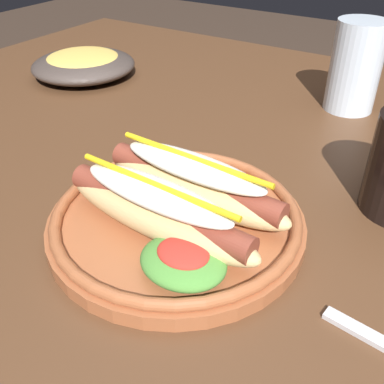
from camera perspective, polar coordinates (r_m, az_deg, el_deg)
dining_table at (r=0.68m, az=4.72°, el=-0.76°), size 1.32×0.93×0.74m
hot_dog_plate at (r=0.45m, az=-2.01°, el=-2.47°), size 0.27×0.27×0.08m
water_cup at (r=0.76m, az=20.28°, el=14.88°), size 0.08×0.08×0.14m
side_bowl at (r=0.90m, az=-13.78°, el=15.71°), size 0.19×0.19×0.05m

